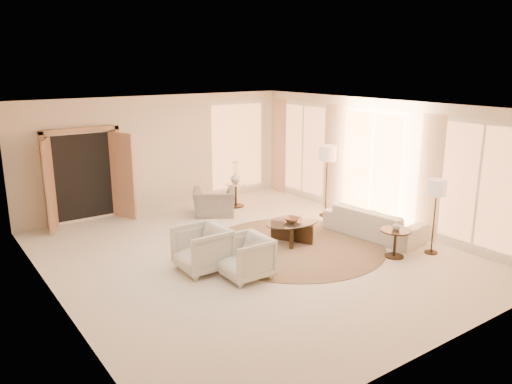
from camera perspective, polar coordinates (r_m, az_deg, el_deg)
room at (r=9.16m, az=-0.60°, el=0.93°), size 7.04×8.04×2.83m
windows_right at (r=11.51m, az=13.40°, el=3.10°), size 0.10×6.40×2.40m
window_back_corner at (r=13.65m, az=-2.10°, el=5.24°), size 1.70×0.10×2.40m
curtains_right at (r=12.09m, az=10.04°, el=3.57°), size 0.06×5.20×2.60m
french_doors at (r=11.85m, az=-18.97°, el=1.62°), size 1.95×0.66×2.16m
area_rug at (r=10.07m, az=4.45°, el=-6.14°), size 4.75×4.75×0.01m
sofa at (r=10.80m, az=13.32°, el=-3.36°), size 1.08×2.19×0.61m
armchair_left at (r=8.83m, az=-6.18°, el=-6.24°), size 0.80×0.85×0.87m
armchair_right at (r=8.51m, az=-1.29°, el=-7.24°), size 0.74×0.79×0.80m
accent_chair at (r=11.95m, az=-4.80°, el=-0.70°), size 1.16×1.04×0.85m
coffee_table at (r=10.21m, az=4.11°, el=-4.23°), size 1.29×1.29×0.44m
end_table at (r=9.73m, az=15.64°, el=-5.12°), size 0.57×0.57×0.54m
side_table at (r=12.65m, az=-2.34°, el=-0.02°), size 0.54×0.54×0.62m
floor_lamp_near at (r=11.75m, az=8.16°, el=4.05°), size 0.41×0.41×1.70m
floor_lamp_far at (r=9.90m, az=19.95°, el=0.12°), size 0.35×0.35×1.46m
bowl at (r=10.15m, az=4.13°, el=-3.15°), size 0.42×0.42×0.08m
end_vase at (r=9.65m, az=15.74°, el=-3.73°), size 0.19×0.19×0.16m
side_vase at (r=12.56m, az=-2.35°, el=1.64°), size 0.34×0.34×0.27m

